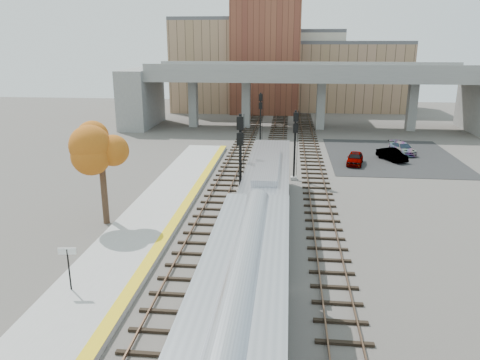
% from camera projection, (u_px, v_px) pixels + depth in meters
% --- Properties ---
extents(ground, '(160.00, 160.00, 0.00)m').
position_uv_depth(ground, '(244.00, 262.00, 27.31)').
color(ground, '#47423D').
rests_on(ground, ground).
extents(platform, '(4.50, 60.00, 0.35)m').
position_uv_depth(platform, '(123.00, 254.00, 27.98)').
color(platform, '#9E9E99').
rests_on(platform, ground).
extents(yellow_strip, '(0.70, 60.00, 0.01)m').
position_uv_depth(yellow_strip, '(154.00, 252.00, 27.74)').
color(yellow_strip, yellow).
rests_on(yellow_strip, platform).
extents(tracks, '(10.70, 95.00, 0.25)m').
position_uv_depth(tracks, '(269.00, 195.00, 39.12)').
color(tracks, black).
rests_on(tracks, ground).
extents(overpass, '(54.00, 12.00, 9.50)m').
position_uv_depth(overpass, '(307.00, 89.00, 68.10)').
color(overpass, slate).
rests_on(overpass, ground).
extents(buildings_far, '(43.00, 21.00, 20.60)m').
position_uv_depth(buildings_far, '(284.00, 67.00, 88.46)').
color(buildings_far, '#977358').
rests_on(buildings_far, ground).
extents(parking_lot, '(14.00, 18.00, 0.04)m').
position_uv_depth(parking_lot, '(391.00, 156.00, 52.62)').
color(parking_lot, black).
rests_on(parking_lot, ground).
extents(locomotive, '(3.02, 19.05, 4.10)m').
position_uv_depth(locomotive, '(267.00, 190.00, 33.13)').
color(locomotive, '#A8AAB2').
rests_on(locomotive, ground).
extents(signal_mast_near, '(0.60, 0.64, 7.39)m').
position_uv_depth(signal_mast_near, '(240.00, 164.00, 34.53)').
color(signal_mast_near, '#9E9E99').
rests_on(signal_mast_near, ground).
extents(signal_mast_mid, '(0.60, 0.64, 6.48)m').
position_uv_depth(signal_mast_mid, '(295.00, 147.00, 42.76)').
color(signal_mast_mid, '#9E9E99').
rests_on(signal_mast_mid, ground).
extents(signal_mast_far, '(0.60, 0.64, 6.43)m').
position_uv_depth(signal_mast_far, '(260.00, 120.00, 57.90)').
color(signal_mast_far, '#9E9E99').
rests_on(signal_mast_far, ground).
extents(station_sign, '(0.90, 0.15, 2.27)m').
position_uv_depth(station_sign, '(68.00, 260.00, 23.14)').
color(station_sign, black).
rests_on(station_sign, platform).
extents(tree, '(3.60, 3.60, 7.55)m').
position_uv_depth(tree, '(100.00, 146.00, 31.64)').
color(tree, '#382619').
rests_on(tree, ground).
extents(car_a, '(2.30, 4.11, 1.32)m').
position_uv_depth(car_a, '(355.00, 158.00, 48.84)').
color(car_a, '#99999E').
rests_on(car_a, parking_lot).
extents(car_b, '(3.00, 4.07, 1.28)m').
position_uv_depth(car_b, '(392.00, 155.00, 50.48)').
color(car_b, '#99999E').
rests_on(car_b, parking_lot).
extents(car_c, '(2.88, 4.70, 1.27)m').
position_uv_depth(car_c, '(402.00, 148.00, 53.53)').
color(car_c, '#99999E').
rests_on(car_c, parking_lot).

